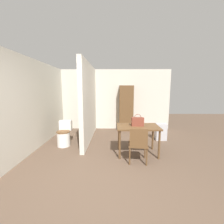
% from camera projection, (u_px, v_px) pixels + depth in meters
% --- Properties ---
extents(ground_plane, '(16.00, 16.00, 0.00)m').
position_uv_depth(ground_plane, '(105.00, 189.00, 2.55)').
color(ground_plane, brown).
extents(wall_back, '(5.03, 0.12, 2.50)m').
position_uv_depth(wall_back, '(110.00, 100.00, 6.37)').
color(wall_back, beige).
rests_on(wall_back, ground_plane).
extents(wall_left, '(0.12, 4.99, 2.50)m').
position_uv_depth(wall_left, '(37.00, 104.00, 4.36)').
color(wall_left, beige).
rests_on(wall_left, ground_plane).
extents(partition_wall, '(0.12, 2.67, 2.50)m').
position_uv_depth(partition_wall, '(89.00, 102.00, 5.00)').
color(partition_wall, beige).
rests_on(partition_wall, ground_plane).
extents(dining_table, '(1.07, 0.71, 0.75)m').
position_uv_depth(dining_table, '(138.00, 129.00, 3.85)').
color(dining_table, brown).
rests_on(dining_table, ground_plane).
extents(wooden_chair, '(0.48, 0.48, 0.84)m').
position_uv_depth(wooden_chair, '(138.00, 144.00, 3.39)').
color(wooden_chair, brown).
rests_on(wooden_chair, ground_plane).
extents(toilet, '(0.39, 0.54, 0.73)m').
position_uv_depth(toilet, '(64.00, 135.00, 4.51)').
color(toilet, white).
rests_on(toilet, ground_plane).
extents(handbag, '(0.30, 0.16, 0.31)m').
position_uv_depth(handbag, '(138.00, 122.00, 3.83)').
color(handbag, brown).
rests_on(handbag, dining_table).
extents(wooden_cabinet, '(0.56, 0.45, 1.83)m').
position_uv_depth(wooden_cabinet, '(126.00, 108.00, 6.13)').
color(wooden_cabinet, brown).
rests_on(wooden_cabinet, ground_plane).
extents(space_heater, '(0.35, 0.24, 0.56)m').
position_uv_depth(space_heater, '(161.00, 132.00, 5.00)').
color(space_heater, '#BCBCC1').
rests_on(space_heater, ground_plane).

